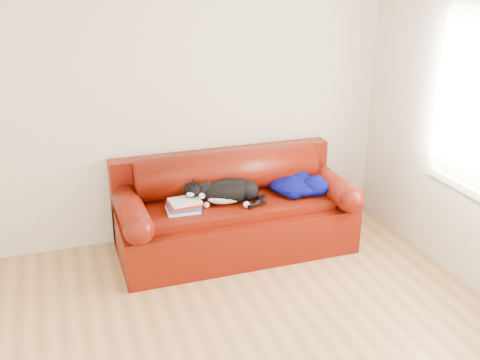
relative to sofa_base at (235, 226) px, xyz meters
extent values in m
cube|color=beige|center=(-0.62, 0.51, 1.06)|extent=(4.50, 0.02, 2.60)
cube|color=#3A0B02|center=(0.00, 0.01, -0.03)|extent=(2.10, 0.90, 0.42)
cube|color=#3A0B02|center=(0.00, -0.04, 0.21)|extent=(1.66, 0.62, 0.10)
cylinder|color=black|center=(-0.93, -0.32, -0.21)|extent=(0.06, 0.06, 0.05)
cylinder|color=black|center=(0.93, -0.32, -0.21)|extent=(0.06, 0.06, 0.05)
cylinder|color=black|center=(-0.93, 0.34, -0.21)|extent=(0.06, 0.06, 0.05)
cylinder|color=black|center=(0.93, 0.34, -0.21)|extent=(0.06, 0.06, 0.05)
cube|color=#3A0B02|center=(0.00, 0.37, 0.19)|extent=(2.10, 0.18, 0.85)
cylinder|color=#3A0B02|center=(0.00, 0.26, 0.44)|extent=(1.70, 0.40, 0.40)
cylinder|color=#3A0B02|center=(-0.93, 0.01, 0.30)|extent=(0.24, 0.88, 0.24)
sphere|color=#3A0B02|center=(-0.93, -0.43, 0.30)|extent=(0.24, 0.24, 0.24)
cylinder|color=#3A0B02|center=(0.93, 0.01, 0.30)|extent=(0.24, 0.88, 0.24)
sphere|color=#3A0B02|center=(0.93, -0.43, 0.30)|extent=(0.24, 0.24, 0.24)
cube|color=white|center=(-0.49, -0.09, 0.28)|extent=(0.29, 0.23, 0.02)
cube|color=white|center=(-0.49, -0.09, 0.28)|extent=(0.28, 0.22, 0.02)
cube|color=#1F40AB|center=(-0.49, -0.09, 0.30)|extent=(0.27, 0.21, 0.02)
cube|color=white|center=(-0.49, -0.09, 0.30)|extent=(0.26, 0.20, 0.02)
cube|color=#A72013|center=(-0.49, -0.09, 0.33)|extent=(0.27, 0.21, 0.02)
cube|color=white|center=(-0.49, -0.09, 0.33)|extent=(0.26, 0.20, 0.02)
cube|color=silver|center=(-0.49, -0.09, 0.35)|extent=(0.27, 0.22, 0.02)
cube|color=white|center=(-0.49, -0.09, 0.35)|extent=(0.26, 0.21, 0.02)
ellipsoid|color=black|center=(-0.06, -0.04, 0.37)|extent=(0.57, 0.42, 0.21)
ellipsoid|color=white|center=(-0.10, -0.09, 0.33)|extent=(0.39, 0.26, 0.13)
ellipsoid|color=white|center=(-0.26, -0.01, 0.37)|extent=(0.18, 0.17, 0.13)
ellipsoid|color=black|center=(0.09, -0.07, 0.35)|extent=(0.26, 0.26, 0.18)
ellipsoid|color=black|center=(-0.38, 0.06, 0.43)|extent=(0.19, 0.18, 0.13)
ellipsoid|color=white|center=(-0.40, 0.02, 0.42)|extent=(0.09, 0.08, 0.05)
sphere|color=#BF7272|center=(-0.42, 0.01, 0.42)|extent=(0.02, 0.02, 0.02)
cone|color=black|center=(-0.37, 0.03, 0.50)|extent=(0.07, 0.06, 0.06)
cone|color=black|center=(-0.35, 0.09, 0.50)|extent=(0.07, 0.06, 0.06)
cylinder|color=black|center=(0.19, -0.14, 0.30)|extent=(0.06, 0.18, 0.05)
sphere|color=white|center=(-0.31, -0.01, 0.29)|extent=(0.05, 0.05, 0.05)
sphere|color=white|center=(0.04, -0.20, 0.29)|extent=(0.05, 0.05, 0.05)
ellipsoid|color=#020445|center=(0.59, -0.03, 0.34)|extent=(0.54, 0.51, 0.15)
ellipsoid|color=#020445|center=(0.72, -0.13, 0.35)|extent=(0.33, 0.30, 0.17)
ellipsoid|color=#020445|center=(0.50, 0.07, 0.32)|extent=(0.34, 0.37, 0.11)
ellipsoid|color=#020445|center=(0.66, 0.09, 0.35)|extent=(0.27, 0.23, 0.17)
ellipsoid|color=#020445|center=(0.51, -0.13, 0.32)|extent=(0.22, 0.23, 0.11)
ellipsoid|color=silver|center=(0.64, -0.13, 0.36)|extent=(0.21, 0.12, 0.05)
camera|label=1|loc=(-1.45, -4.39, 2.26)|focal=42.00mm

